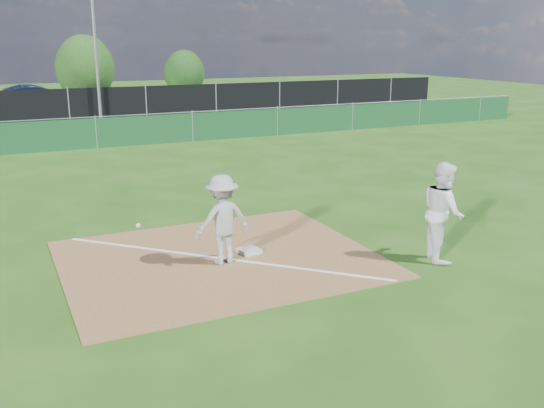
{
  "coord_description": "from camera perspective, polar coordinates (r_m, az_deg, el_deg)",
  "views": [
    {
      "loc": [
        -3.87,
        -9.67,
        4.21
      ],
      "look_at": [
        1.15,
        1.0,
        1.0
      ],
      "focal_mm": 40.0,
      "sensor_mm": 36.0,
      "label": 1
    }
  ],
  "objects": [
    {
      "name": "foul_line",
      "position": [
        12.1,
        -4.97,
        -5.07
      ],
      "size": [
        5.01,
        5.01,
        0.01
      ],
      "primitive_type": "cube",
      "rotation": [
        0.0,
        0.0,
        0.79
      ],
      "color": "white",
      "rests_on": "infield_dirt"
    },
    {
      "name": "ground",
      "position": [
        20.49,
        -13.79,
        2.93
      ],
      "size": [
        90.0,
        90.0,
        0.0
      ],
      "primitive_type": "plane",
      "color": "#234F11",
      "rests_on": "ground"
    },
    {
      "name": "first_base",
      "position": [
        12.35,
        -2.16,
        -4.41
      ],
      "size": [
        0.47,
        0.47,
        0.08
      ],
      "primitive_type": "cube",
      "rotation": [
        0.0,
        0.0,
        0.22
      ],
      "color": "silver",
      "rests_on": "infield_dirt"
    },
    {
      "name": "light_pole",
      "position": [
        32.81,
        -16.3,
        14.28
      ],
      "size": [
        0.16,
        0.16,
        8.0
      ],
      "primitive_type": "cylinder",
      "color": "slate",
      "rests_on": "ground"
    },
    {
      "name": "car_right",
      "position": [
        38.7,
        -9.59,
        9.85
      ],
      "size": [
        5.19,
        3.11,
        1.41
      ],
      "primitive_type": "imported",
      "rotation": [
        0.0,
        0.0,
        1.82
      ],
      "color": "black",
      "rests_on": "parking_lot"
    },
    {
      "name": "car_mid",
      "position": [
        38.3,
        -21.26,
        9.16
      ],
      "size": [
        5.12,
        2.15,
        1.65
      ],
      "primitive_type": "imported",
      "rotation": [
        0.0,
        0.0,
        1.65
      ],
      "color": "#101A32",
      "rests_on": "parking_lot"
    },
    {
      "name": "parking_lot",
      "position": [
        38.1,
        -19.41,
        8.05
      ],
      "size": [
        46.0,
        9.0,
        0.01
      ],
      "primitive_type": "cube",
      "color": "black",
      "rests_on": "ground"
    },
    {
      "name": "play_at_first",
      "position": [
        11.6,
        -4.69,
        -1.46
      ],
      "size": [
        2.31,
        0.77,
        1.74
      ],
      "color": "#B3B3B5",
      "rests_on": "infield_dirt"
    },
    {
      "name": "tree_mid",
      "position": [
        43.38,
        -17.19,
        12.11
      ],
      "size": [
        3.83,
        3.83,
        4.55
      ],
      "color": "#382316",
      "rests_on": "ground"
    },
    {
      "name": "runner",
      "position": [
        12.25,
        15.8,
        -0.66
      ],
      "size": [
        1.05,
        1.16,
        1.96
      ],
      "primitive_type": "imported",
      "rotation": [
        0.0,
        0.0,
        1.17
      ],
      "color": "white",
      "rests_on": "ground"
    },
    {
      "name": "tree_right",
      "position": [
        45.9,
        -8.25,
        12.07
      ],
      "size": [
        2.94,
        2.94,
        3.49
      ],
      "color": "#382316",
      "rests_on": "ground"
    },
    {
      "name": "green_fence",
      "position": [
        25.23,
        -16.22,
        6.41
      ],
      "size": [
        44.0,
        0.05,
        1.2
      ],
      "primitive_type": "cube",
      "color": "#103E1D",
      "rests_on": "ground"
    },
    {
      "name": "infield_dirt",
      "position": [
        12.1,
        -4.97,
        -5.14
      ],
      "size": [
        6.0,
        5.0,
        0.02
      ],
      "primitive_type": "cube",
      "color": "brown",
      "rests_on": "ground"
    },
    {
      "name": "black_fence",
      "position": [
        33.07,
        -18.57,
        8.71
      ],
      "size": [
        46.0,
        0.04,
        1.8
      ],
      "primitive_type": "cube",
      "color": "black",
      "rests_on": "ground"
    }
  ]
}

